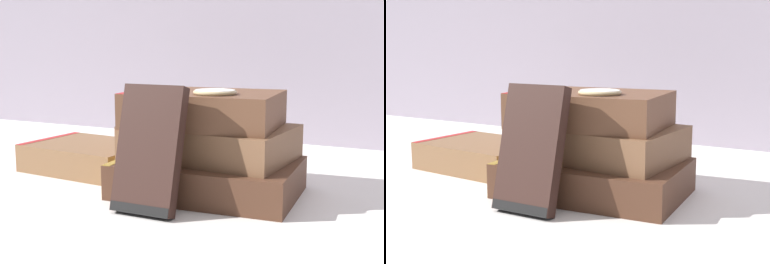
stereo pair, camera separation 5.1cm
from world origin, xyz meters
TOP-DOWN VIEW (x-y plane):
  - ground_plane at (0.00, 0.00)m, footprint 3.00×3.00m
  - book_flat_bottom at (0.03, 0.04)m, footprint 0.25×0.18m
  - book_flat_middle at (0.02, 0.06)m, footprint 0.23×0.16m
  - book_flat_top at (0.02, 0.05)m, footprint 0.22×0.16m
  - book_side_left at (-0.21, 0.09)m, footprint 0.20×0.16m
  - book_leaning_front at (0.00, -0.06)m, footprint 0.08×0.06m
  - pocket_watch at (0.05, 0.03)m, footprint 0.06×0.06m
  - reading_glasses at (-0.01, 0.18)m, footprint 0.12×0.07m

SIDE VIEW (x-z plane):
  - ground_plane at x=0.00m, z-range 0.00..0.00m
  - reading_glasses at x=-0.01m, z-range 0.00..0.00m
  - book_side_left at x=-0.21m, z-range 0.00..0.05m
  - book_flat_bottom at x=0.03m, z-range 0.00..0.05m
  - book_flat_middle at x=0.02m, z-range 0.05..0.09m
  - book_leaning_front at x=0.00m, z-range -0.01..0.15m
  - book_flat_top at x=0.02m, z-range 0.09..0.14m
  - pocket_watch at x=0.05m, z-range 0.14..0.15m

